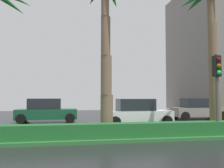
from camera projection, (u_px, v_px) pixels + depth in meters
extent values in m
cube|color=black|center=(98.00, 134.00, 12.70)|extent=(90.00, 42.00, 0.10)
cube|color=#2D6B33|center=(101.00, 135.00, 11.72)|extent=(85.50, 4.00, 0.15)
cube|color=#1E6028|center=(105.00, 131.00, 10.37)|extent=(76.50, 0.70, 0.60)
cylinder|color=brown|center=(107.00, 114.00, 11.38)|extent=(0.57, 0.57, 1.80)
cylinder|color=brown|center=(106.00, 75.00, 11.42)|extent=(0.50, 0.50, 1.80)
cylinder|color=brown|center=(106.00, 36.00, 11.45)|extent=(0.44, 0.44, 1.80)
cylinder|color=brown|center=(216.00, 113.00, 12.55)|extent=(0.58, 0.58, 1.83)
cylinder|color=brown|center=(214.00, 76.00, 12.63)|extent=(0.51, 0.51, 1.83)
cylinder|color=brown|center=(212.00, 41.00, 12.72)|extent=(0.44, 0.44, 1.83)
cylinder|color=brown|center=(211.00, 6.00, 12.81)|extent=(0.37, 0.37, 1.83)
cone|color=#246137|center=(212.00, 0.00, 13.53)|extent=(1.55, 1.80, 1.41)
cone|color=#246137|center=(198.00, 0.00, 13.52)|extent=(1.16, 1.93, 1.34)
cylinder|color=#4C4C47|center=(217.00, 94.00, 11.27)|extent=(0.16, 0.16, 3.66)
cube|color=black|center=(217.00, 66.00, 11.34)|extent=(0.28, 0.32, 0.96)
sphere|color=maroon|center=(219.00, 59.00, 11.18)|extent=(0.20, 0.20, 0.20)
sphere|color=#7F600F|center=(219.00, 66.00, 11.17)|extent=(0.20, 0.20, 0.20)
sphere|color=#1EEA3F|center=(219.00, 72.00, 11.16)|extent=(0.20, 0.20, 0.20)
cube|color=#195133|center=(47.00, 114.00, 18.08)|extent=(4.30, 1.76, 0.72)
cube|color=#1E2328|center=(45.00, 104.00, 18.09)|extent=(2.30, 1.58, 0.76)
cylinder|color=black|center=(70.00, 116.00, 19.25)|extent=(0.68, 0.22, 0.68)
cylinder|color=black|center=(70.00, 118.00, 17.48)|extent=(0.68, 0.22, 0.68)
cylinder|color=black|center=(25.00, 117.00, 18.66)|extent=(0.68, 0.22, 0.68)
cylinder|color=black|center=(21.00, 119.00, 16.89)|extent=(0.68, 0.22, 0.68)
cube|color=white|center=(138.00, 116.00, 16.11)|extent=(4.30, 1.76, 0.72)
cube|color=#1E2328|center=(135.00, 105.00, 16.12)|extent=(2.30, 1.58, 0.76)
cylinder|color=black|center=(157.00, 118.00, 17.28)|extent=(0.68, 0.22, 0.68)
cylinder|color=black|center=(167.00, 121.00, 15.51)|extent=(0.68, 0.22, 0.68)
cylinder|color=black|center=(110.00, 119.00, 16.69)|extent=(0.68, 0.22, 0.68)
cylinder|color=black|center=(115.00, 122.00, 14.92)|extent=(0.68, 0.22, 0.68)
cube|color=gray|center=(199.00, 112.00, 20.53)|extent=(4.30, 1.76, 0.72)
cube|color=#1E2328|center=(197.00, 103.00, 20.54)|extent=(2.30, 1.58, 0.76)
cylinder|color=black|center=(211.00, 114.00, 21.70)|extent=(0.68, 0.22, 0.68)
cylinder|color=black|center=(224.00, 116.00, 19.93)|extent=(0.68, 0.22, 0.68)
cylinder|color=black|center=(175.00, 114.00, 21.11)|extent=(0.68, 0.22, 0.68)
cylinder|color=black|center=(185.00, 116.00, 19.34)|extent=(0.68, 0.22, 0.68)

